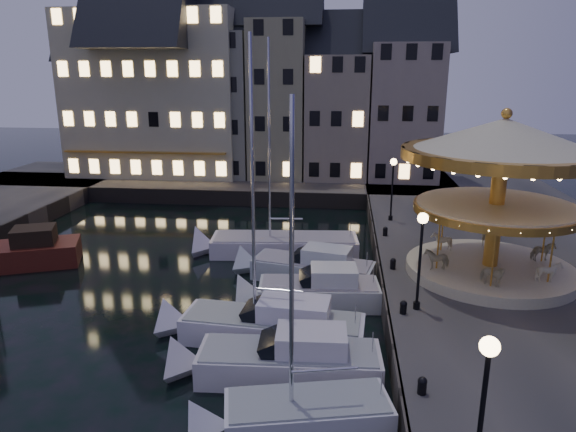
# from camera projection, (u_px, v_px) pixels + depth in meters

# --- Properties ---
(ground) EXTENTS (160.00, 160.00, 0.00)m
(ground) POSITION_uv_depth(u_px,v_px,m) (244.00, 339.00, 21.67)
(ground) COLOR black
(ground) RESTS_ON ground
(quay_east) EXTENTS (16.00, 56.00, 1.30)m
(quay_east) POSITION_uv_depth(u_px,v_px,m) (541.00, 283.00, 25.74)
(quay_east) COLOR #474442
(quay_east) RESTS_ON ground
(quay_north) EXTENTS (44.00, 12.00, 1.30)m
(quay_north) POSITION_uv_depth(u_px,v_px,m) (218.00, 183.00, 49.14)
(quay_north) COLOR #474442
(quay_north) RESTS_ON ground
(quaywall_e) EXTENTS (0.15, 44.00, 1.30)m
(quaywall_e) POSITION_uv_depth(u_px,v_px,m) (379.00, 276.00, 26.59)
(quaywall_e) COLOR #47423A
(quaywall_e) RESTS_ON ground
(quaywall_n) EXTENTS (48.00, 0.15, 1.30)m
(quaywall_n) POSITION_uv_depth(u_px,v_px,m) (224.00, 198.00, 43.18)
(quaywall_n) COLOR #47423A
(quaywall_n) RESTS_ON ground
(streetlamp_a) EXTENTS (0.44, 0.44, 4.17)m
(streetlamp_a) POSITION_uv_depth(u_px,v_px,m) (484.00, 397.00, 11.20)
(streetlamp_a) COLOR black
(streetlamp_a) RESTS_ON quay_east
(streetlamp_b) EXTENTS (0.44, 0.44, 4.17)m
(streetlamp_b) POSITION_uv_depth(u_px,v_px,m) (421.00, 247.00, 20.77)
(streetlamp_b) COLOR black
(streetlamp_b) RESTS_ON quay_east
(streetlamp_c) EXTENTS (0.44, 0.44, 4.17)m
(streetlamp_c) POSITION_uv_depth(u_px,v_px,m) (393.00, 180.00, 33.69)
(streetlamp_c) COLOR black
(streetlamp_c) RESTS_ON quay_east
(bollard_a) EXTENTS (0.30, 0.30, 0.57)m
(bollard_a) POSITION_uv_depth(u_px,v_px,m) (422.00, 385.00, 15.74)
(bollard_a) COLOR black
(bollard_a) RESTS_ON quay_east
(bollard_b) EXTENTS (0.30, 0.30, 0.57)m
(bollard_b) POSITION_uv_depth(u_px,v_px,m) (403.00, 307.00, 21.01)
(bollard_b) COLOR black
(bollard_b) RESTS_ON quay_east
(bollard_c) EXTENTS (0.30, 0.30, 0.57)m
(bollard_c) POSITION_uv_depth(u_px,v_px,m) (393.00, 263.00, 25.79)
(bollard_c) COLOR black
(bollard_c) RESTS_ON quay_east
(bollard_d) EXTENTS (0.30, 0.30, 0.57)m
(bollard_d) POSITION_uv_depth(u_px,v_px,m) (385.00, 231.00, 31.06)
(bollard_d) COLOR black
(bollard_d) RESTS_ON quay_east
(townhouse_na) EXTENTS (5.50, 8.00, 12.80)m
(townhouse_na) POSITION_uv_depth(u_px,v_px,m) (106.00, 105.00, 50.35)
(townhouse_na) COLOR gray
(townhouse_na) RESTS_ON quay_north
(townhouse_nb) EXTENTS (6.16, 8.00, 13.80)m
(townhouse_nb) POSITION_uv_depth(u_px,v_px,m) (159.00, 100.00, 49.64)
(townhouse_nb) COLOR slate
(townhouse_nb) RESTS_ON quay_north
(townhouse_nc) EXTENTS (6.82, 8.00, 14.80)m
(townhouse_nc) POSITION_uv_depth(u_px,v_px,m) (220.00, 95.00, 48.86)
(townhouse_nc) COLOR gray
(townhouse_nc) RESTS_ON quay_north
(townhouse_nd) EXTENTS (5.50, 8.00, 15.80)m
(townhouse_nd) POSITION_uv_depth(u_px,v_px,m) (280.00, 90.00, 48.11)
(townhouse_nd) COLOR gray
(townhouse_nd) RESTS_ON quay_north
(townhouse_ne) EXTENTS (6.16, 8.00, 12.80)m
(townhouse_ne) POSITION_uv_depth(u_px,v_px,m) (337.00, 107.00, 47.94)
(townhouse_ne) COLOR gray
(townhouse_ne) RESTS_ON quay_north
(townhouse_nf) EXTENTS (6.82, 8.00, 13.80)m
(townhouse_nf) POSITION_uv_depth(u_px,v_px,m) (403.00, 102.00, 47.16)
(townhouse_nf) COLOR gray
(townhouse_nf) RESTS_ON quay_north
(hotel_corner) EXTENTS (17.60, 9.00, 16.80)m
(hotel_corner) POSITION_uv_depth(u_px,v_px,m) (158.00, 84.00, 49.23)
(hotel_corner) COLOR beige
(hotel_corner) RESTS_ON quay_north
(motorboat_a) EXTENTS (6.24, 3.16, 10.25)m
(motorboat_a) POSITION_uv_depth(u_px,v_px,m) (290.00, 418.00, 15.87)
(motorboat_a) COLOR silver
(motorboat_a) RESTS_ON ground
(motorboat_b) EXTENTS (7.74, 2.55, 2.15)m
(motorboat_b) POSITION_uv_depth(u_px,v_px,m) (278.00, 362.00, 18.77)
(motorboat_b) COLOR silver
(motorboat_b) RESTS_ON ground
(motorboat_c) EXTENTS (8.63, 2.84, 11.42)m
(motorboat_c) POSITION_uv_depth(u_px,v_px,m) (263.00, 326.00, 21.37)
(motorboat_c) COLOR silver
(motorboat_c) RESTS_ON ground
(motorboat_d) EXTENTS (6.85, 2.72, 2.15)m
(motorboat_d) POSITION_uv_depth(u_px,v_px,m) (310.00, 292.00, 24.72)
(motorboat_d) COLOR silver
(motorboat_d) RESTS_ON ground
(motorboat_e) EXTENTS (7.56, 3.64, 2.15)m
(motorboat_e) POSITION_uv_depth(u_px,v_px,m) (305.00, 268.00, 27.72)
(motorboat_e) COLOR silver
(motorboat_e) RESTS_ON ground
(motorboat_f) EXTENTS (10.06, 3.42, 13.32)m
(motorboat_f) POSITION_uv_depth(u_px,v_px,m) (275.00, 246.00, 31.70)
(motorboat_f) COLOR silver
(motorboat_f) RESTS_ON ground
(red_fishing_boat) EXTENTS (8.11, 5.32, 6.00)m
(red_fishing_boat) POSITION_uv_depth(u_px,v_px,m) (12.00, 255.00, 29.56)
(red_fishing_boat) COLOR #571D14
(red_fishing_boat) RESTS_ON ground
(carousel) EXTENTS (9.17, 9.17, 8.02)m
(carousel) POSITION_uv_depth(u_px,v_px,m) (501.00, 168.00, 23.78)
(carousel) COLOR beige
(carousel) RESTS_ON quay_east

